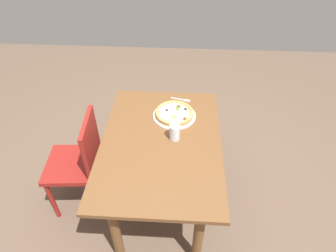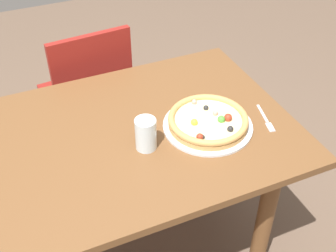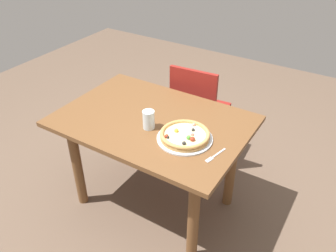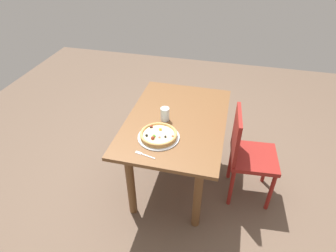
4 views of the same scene
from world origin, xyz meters
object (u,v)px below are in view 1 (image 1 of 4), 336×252
at_px(fork, 182,100).
at_px(drinking_glass, 175,132).
at_px(chair_near, 80,161).
at_px(plate, 174,116).
at_px(dining_table, 161,154).
at_px(pizza, 174,113).

height_order(fork, drinking_glass, drinking_glass).
bearing_deg(chair_near, plate, -73.30).
bearing_deg(plate, fork, 165.71).
distance_m(dining_table, drinking_glass, 0.21).
bearing_deg(fork, pizza, -90.66).
relative_size(chair_near, pizza, 3.01).
height_order(plate, drinking_glass, drinking_glass).
xyz_separation_m(dining_table, plate, (-0.29, 0.08, 0.13)).
bearing_deg(pizza, dining_table, -16.21).
bearing_deg(drinking_glass, fork, 174.63).
height_order(plate, fork, plate).
bearing_deg(plate, dining_table, -16.11).
xyz_separation_m(plate, fork, (-0.22, 0.06, -0.00)).
bearing_deg(plate, chair_near, -68.76).
distance_m(plate, drinking_glass, 0.26).
height_order(dining_table, chair_near, chair_near).
bearing_deg(chair_near, fork, -61.76).
relative_size(chair_near, plate, 2.68).
height_order(plate, pizza, pizza).
xyz_separation_m(dining_table, drinking_glass, (-0.04, 0.09, 0.19)).
bearing_deg(dining_table, plate, 163.89).
relative_size(plate, drinking_glass, 2.79).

